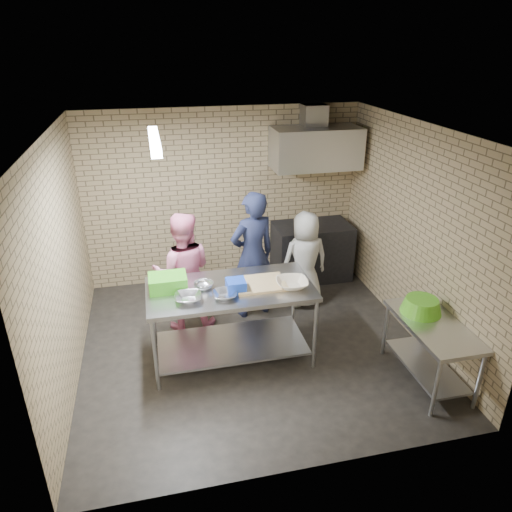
# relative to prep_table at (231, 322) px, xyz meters

# --- Properties ---
(floor) EXTENTS (4.20, 4.20, 0.00)m
(floor) POSITION_rel_prep_table_xyz_m (0.29, 0.18, -0.48)
(floor) COLOR black
(floor) RESTS_ON ground
(ceiling) EXTENTS (4.20, 4.20, 0.00)m
(ceiling) POSITION_rel_prep_table_xyz_m (0.29, 0.18, 2.22)
(ceiling) COLOR black
(ceiling) RESTS_ON ground
(back_wall) EXTENTS (4.20, 0.06, 2.70)m
(back_wall) POSITION_rel_prep_table_xyz_m (0.29, 2.18, 0.87)
(back_wall) COLOR tan
(back_wall) RESTS_ON ground
(front_wall) EXTENTS (4.20, 0.06, 2.70)m
(front_wall) POSITION_rel_prep_table_xyz_m (0.29, -1.82, 0.87)
(front_wall) COLOR tan
(front_wall) RESTS_ON ground
(left_wall) EXTENTS (0.06, 4.00, 2.70)m
(left_wall) POSITION_rel_prep_table_xyz_m (-1.81, 0.18, 0.87)
(left_wall) COLOR tan
(left_wall) RESTS_ON ground
(right_wall) EXTENTS (0.06, 4.00, 2.70)m
(right_wall) POSITION_rel_prep_table_xyz_m (2.39, 0.18, 0.87)
(right_wall) COLOR tan
(right_wall) RESTS_ON ground
(prep_table) EXTENTS (1.92, 0.96, 0.96)m
(prep_table) POSITION_rel_prep_table_xyz_m (0.00, 0.00, 0.00)
(prep_table) COLOR #A8AAAF
(prep_table) RESTS_ON floor
(side_counter) EXTENTS (0.60, 1.20, 0.75)m
(side_counter) POSITION_rel_prep_table_xyz_m (2.09, -0.92, -0.11)
(side_counter) COLOR silver
(side_counter) RESTS_ON floor
(stove) EXTENTS (1.20, 0.70, 0.90)m
(stove) POSITION_rel_prep_table_xyz_m (1.64, 1.83, -0.03)
(stove) COLOR black
(stove) RESTS_ON floor
(range_hood) EXTENTS (1.30, 0.60, 0.60)m
(range_hood) POSITION_rel_prep_table_xyz_m (1.64, 1.88, 1.62)
(range_hood) COLOR silver
(range_hood) RESTS_ON back_wall
(hood_duct) EXTENTS (0.35, 0.30, 0.30)m
(hood_duct) POSITION_rel_prep_table_xyz_m (1.64, 2.03, 2.07)
(hood_duct) COLOR #A5A8AD
(hood_duct) RESTS_ON back_wall
(wall_shelf) EXTENTS (0.80, 0.20, 0.04)m
(wall_shelf) POSITION_rel_prep_table_xyz_m (1.94, 2.07, 1.44)
(wall_shelf) COLOR #3F2B19
(wall_shelf) RESTS_ON back_wall
(fluorescent_fixture) EXTENTS (0.10, 1.25, 0.08)m
(fluorescent_fixture) POSITION_rel_prep_table_xyz_m (-0.71, 0.18, 2.16)
(fluorescent_fixture) COLOR white
(fluorescent_fixture) RESTS_ON ceiling
(green_crate) EXTENTS (0.43, 0.32, 0.17)m
(green_crate) POSITION_rel_prep_table_xyz_m (-0.70, 0.12, 0.57)
(green_crate) COLOR green
(green_crate) RESTS_ON prep_table
(blue_tub) EXTENTS (0.21, 0.21, 0.14)m
(blue_tub) POSITION_rel_prep_table_xyz_m (0.05, -0.10, 0.55)
(blue_tub) COLOR #173DB3
(blue_tub) RESTS_ON prep_table
(cutting_board) EXTENTS (0.59, 0.45, 0.03)m
(cutting_board) POSITION_rel_prep_table_xyz_m (0.35, -0.02, 0.50)
(cutting_board) COLOR tan
(cutting_board) RESTS_ON prep_table
(mixing_bowl_a) EXTENTS (0.32, 0.32, 0.07)m
(mixing_bowl_a) POSITION_rel_prep_table_xyz_m (-0.50, -0.20, 0.52)
(mixing_bowl_a) COLOR silver
(mixing_bowl_a) RESTS_ON prep_table
(mixing_bowl_b) EXTENTS (0.25, 0.25, 0.07)m
(mixing_bowl_b) POSITION_rel_prep_table_xyz_m (-0.30, 0.05, 0.52)
(mixing_bowl_b) COLOR silver
(mixing_bowl_b) RESTS_ON prep_table
(mixing_bowl_c) EXTENTS (0.30, 0.30, 0.07)m
(mixing_bowl_c) POSITION_rel_prep_table_xyz_m (-0.10, -0.22, 0.51)
(mixing_bowl_c) COLOR #AEB0B5
(mixing_bowl_c) RESTS_ON prep_table
(ceramic_bowl) EXTENTS (0.40, 0.40, 0.09)m
(ceramic_bowl) POSITION_rel_prep_table_xyz_m (0.70, -0.15, 0.53)
(ceramic_bowl) COLOR beige
(ceramic_bowl) RESTS_ON prep_table
(green_basin) EXTENTS (0.46, 0.46, 0.17)m
(green_basin) POSITION_rel_prep_table_xyz_m (2.07, -0.67, 0.35)
(green_basin) COLOR #59C626
(green_basin) RESTS_ON side_counter
(bottle_green) EXTENTS (0.06, 0.06, 0.15)m
(bottle_green) POSITION_rel_prep_table_xyz_m (2.09, 2.07, 1.53)
(bottle_green) COLOR green
(bottle_green) RESTS_ON wall_shelf
(man_navy) EXTENTS (0.75, 0.60, 1.80)m
(man_navy) POSITION_rel_prep_table_xyz_m (0.47, 0.93, 0.42)
(man_navy) COLOR black
(man_navy) RESTS_ON floor
(woman_pink) EXTENTS (0.85, 0.70, 1.63)m
(woman_pink) POSITION_rel_prep_table_xyz_m (-0.48, 0.79, 0.34)
(woman_pink) COLOR pink
(woman_pink) RESTS_ON floor
(woman_white) EXTENTS (0.73, 0.50, 1.42)m
(woman_white) POSITION_rel_prep_table_xyz_m (1.25, 1.01, 0.23)
(woman_white) COLOR silver
(woman_white) RESTS_ON floor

